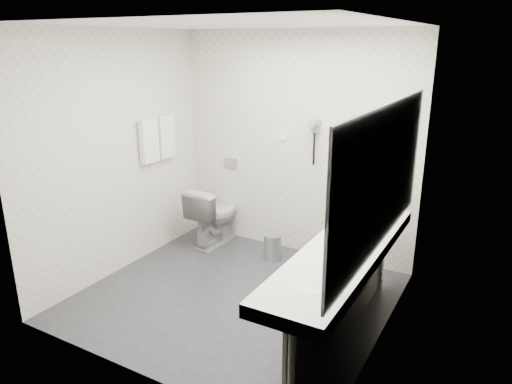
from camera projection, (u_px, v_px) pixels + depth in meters
The scene contains 32 objects.
floor at pixel (235, 297), 4.60m from camera, with size 2.80×2.80×0.00m, color #2D2D33.
ceiling at pixel (231, 24), 3.84m from camera, with size 2.80×2.80×0.00m, color white.
wall_back at pixel (295, 146), 5.30m from camera, with size 2.80×2.80×0.00m, color silver.
wall_front at pixel (129, 218), 3.14m from camera, with size 2.80×2.80×0.00m, color silver.
wall_left at pixel (118, 155), 4.87m from camera, with size 2.60×2.60×0.00m, color silver.
wall_right at pixel (391, 197), 3.56m from camera, with size 2.60×2.60×0.00m, color silver.
vanity_counter at pixel (343, 253), 3.66m from camera, with size 0.55×2.20×0.10m, color white.
vanity_panel at pixel (343, 303), 3.78m from camera, with size 0.03×2.15×0.75m, color gray.
vanity_post_near at pixel (291, 381), 2.90m from camera, with size 0.06×0.06×0.75m, color silver.
vanity_post_far at pixel (382, 255), 4.63m from camera, with size 0.06×0.06×0.75m, color silver.
mirror at pixel (384, 177), 3.34m from camera, with size 0.02×2.20×1.05m, color #B2BCC6.
basin_near at pixel (310, 285), 3.11m from camera, with size 0.40×0.31×0.05m, color white.
basin_far at pixel (368, 223), 4.19m from camera, with size 0.40×0.31×0.05m, color white.
faucet_near at pixel (339, 280), 2.99m from camera, with size 0.04×0.04×0.15m, color silver.
faucet_far at pixel (391, 217), 4.07m from camera, with size 0.04×0.04×0.15m, color silver.
soap_bottle_a at pixel (357, 244), 3.57m from camera, with size 0.06×0.06×0.12m, color silver.
soap_bottle_b at pixel (339, 237), 3.73m from camera, with size 0.07×0.07×0.09m, color silver.
soap_bottle_c at pixel (349, 240), 3.64m from camera, with size 0.04×0.04×0.12m, color silver.
glass_left at pixel (369, 231), 3.84m from camera, with size 0.06×0.06×0.10m, color silver.
glass_right at pixel (377, 232), 3.79m from camera, with size 0.06×0.06×0.11m, color silver.
toilet at pixel (214, 215), 5.71m from camera, with size 0.41×0.71×0.72m, color white.
flush_plate at pixel (230, 163), 5.77m from camera, with size 0.18×0.02×0.12m, color #B2B5BA.
pedal_bin at pixel (273, 247), 5.36m from camera, with size 0.20×0.20×0.28m, color #B2B5BA.
bin_lid at pixel (273, 235), 5.31m from camera, with size 0.20×0.20×0.01m, color #B2B5BA.
towel_rail at pixel (156, 119), 5.22m from camera, with size 0.02×0.02×0.62m, color silver.
towel_near at pixel (149, 141), 5.16m from camera, with size 0.07×0.24×0.48m, color white.
towel_far at pixel (166, 137), 5.39m from camera, with size 0.07×0.24×0.48m, color white.
dryer_cradle at pixel (315, 126), 5.08m from camera, with size 0.10×0.04×0.14m, color gray.
dryer_barrel at pixel (313, 124), 5.01m from camera, with size 0.08×0.08×0.14m, color gray.
dryer_cord at pixel (314, 149), 5.14m from camera, with size 0.02×0.02×0.35m, color black.
switch_plate_a at pixel (282, 136), 5.33m from camera, with size 0.09×0.02×0.09m, color white.
switch_plate_b at pixel (342, 142), 5.00m from camera, with size 0.09×0.02×0.09m, color white.
Camera 1 is at (2.18, -3.44, 2.37)m, focal length 33.21 mm.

